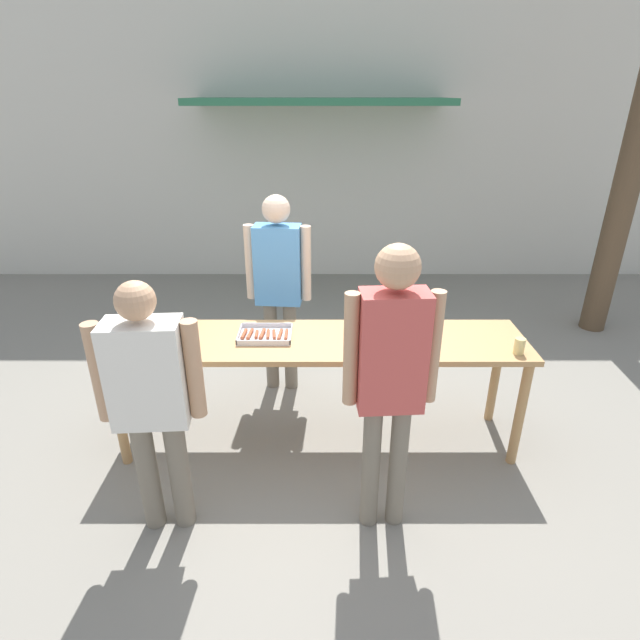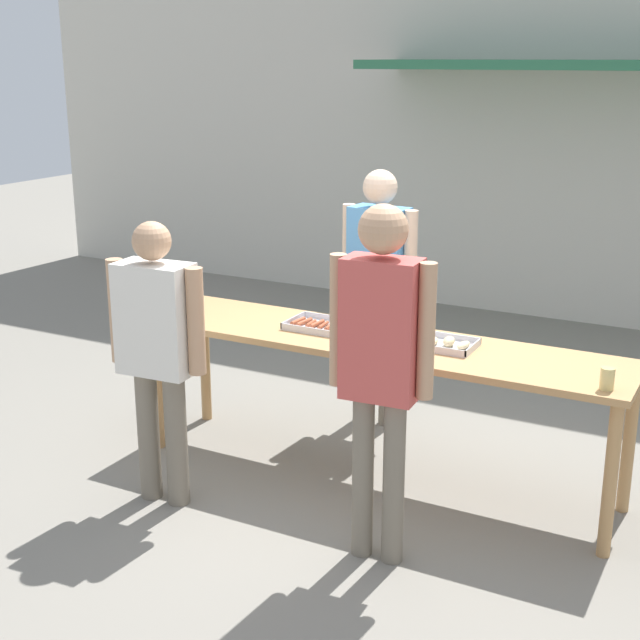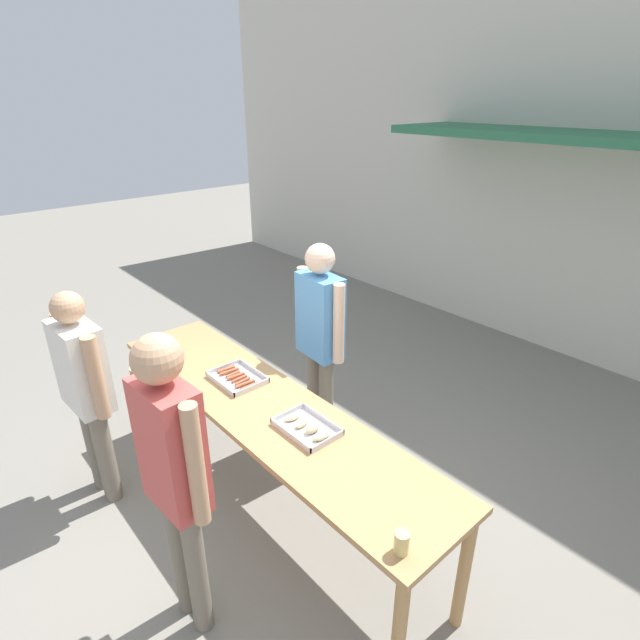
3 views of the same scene
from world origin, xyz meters
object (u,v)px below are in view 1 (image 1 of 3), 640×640
object	(u,v)px
beer_cup	(520,346)
person_customer_holding_hotdog	(151,393)
condiment_jar_mustard	(120,349)
person_customer_with_cup	(392,369)
food_tray_sausages	(266,335)
food_tray_buns	(374,334)
person_server_behind_table	(279,278)
condiment_jar_ketchup	(134,349)

from	to	relation	value
beer_cup	person_customer_holding_hotdog	xyz separation A→B (m)	(-2.29, -0.62, 0.03)
condiment_jar_mustard	person_customer_with_cup	size ratio (longest dim) A/B	0.04
food_tray_sausages	beer_cup	bearing A→B (deg)	-8.31
food_tray_buns	food_tray_sausages	bearing A→B (deg)	-179.92
beer_cup	person_customer_with_cup	distance (m)	1.14
food_tray_buns	person_customer_holding_hotdog	xyz separation A→B (m)	(-1.34, -0.87, 0.06)
food_tray_buns	person_customer_holding_hotdog	size ratio (longest dim) A/B	0.24
person_server_behind_table	person_customer_with_cup	bearing A→B (deg)	-60.40
food_tray_buns	beer_cup	bearing A→B (deg)	-14.96
person_customer_with_cup	beer_cup	bearing A→B (deg)	-151.25
person_customer_holding_hotdog	person_server_behind_table	bearing A→B (deg)	-113.83
food_tray_sausages	beer_cup	world-z (taller)	beer_cup
condiment_jar_mustard	person_customer_with_cup	distance (m)	1.86
food_tray_buns	beer_cup	size ratio (longest dim) A/B	3.44
beer_cup	condiment_jar_ketchup	bearing A→B (deg)	180.00
condiment_jar_mustard	person_customer_holding_hotdog	size ratio (longest dim) A/B	0.04
condiment_jar_ketchup	person_customer_holding_hotdog	xyz separation A→B (m)	(0.32, -0.62, 0.05)
food_tray_buns	condiment_jar_ketchup	bearing A→B (deg)	-171.21
person_customer_holding_hotdog	food_tray_buns	bearing A→B (deg)	-150.51
condiment_jar_mustard	person_customer_holding_hotdog	bearing A→B (deg)	-56.21
condiment_jar_mustard	person_customer_holding_hotdog	distance (m)	0.74
condiment_jar_ketchup	beer_cup	world-z (taller)	beer_cup
condiment_jar_ketchup	person_customer_holding_hotdog	bearing A→B (deg)	-62.74
beer_cup	person_server_behind_table	distance (m)	1.98
person_customer_with_cup	condiment_jar_ketchup	bearing A→B (deg)	-23.63
food_tray_buns	person_customer_with_cup	bearing A→B (deg)	-89.86
condiment_jar_mustard	person_server_behind_table	world-z (taller)	person_server_behind_table
food_tray_sausages	person_customer_with_cup	xyz separation A→B (m)	(0.79, -0.86, 0.22)
food_tray_buns	person_customer_holding_hotdog	bearing A→B (deg)	-146.85
condiment_jar_ketchup	food_tray_sausages	bearing A→B (deg)	16.36
food_tray_sausages	beer_cup	distance (m)	1.76
condiment_jar_mustard	beer_cup	xyz separation A→B (m)	(2.71, 0.00, 0.02)
food_tray_buns	person_server_behind_table	world-z (taller)	person_server_behind_table
beer_cup	person_server_behind_table	size ratio (longest dim) A/B	0.06
person_server_behind_table	person_customer_with_cup	xyz separation A→B (m)	(0.74, -1.61, 0.05)
food_tray_sausages	condiment_jar_ketchup	distance (m)	0.90
beer_cup	person_customer_holding_hotdog	distance (m)	2.38
person_customer_holding_hotdog	person_customer_with_cup	xyz separation A→B (m)	(1.34, 0.01, 0.15)
food_tray_sausages	person_customer_with_cup	distance (m)	1.19
condiment_jar_mustard	beer_cup	size ratio (longest dim) A/B	0.60
food_tray_sausages	food_tray_buns	bearing A→B (deg)	0.08
condiment_jar_ketchup	person_customer_holding_hotdog	distance (m)	0.70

